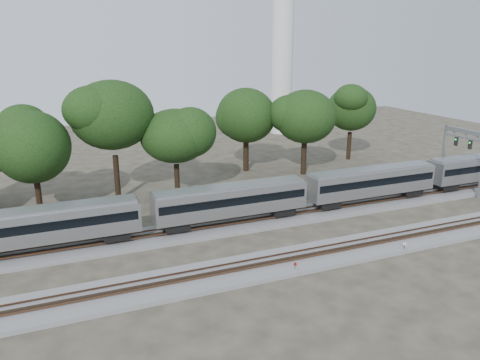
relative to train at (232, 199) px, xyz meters
name	(u,v)px	position (x,y,z in m)	size (l,w,h in m)	color
ground	(260,248)	(0.48, -6.00, -3.11)	(160.00, 160.00, 0.00)	#383328
track_far	(236,224)	(0.48, 0.00, -2.90)	(160.00, 5.00, 0.73)	slate
track_near	(278,263)	(0.48, -10.00, -2.90)	(160.00, 5.00, 0.73)	slate
train	(232,199)	(0.00, 0.00, 0.00)	(86.91, 2.99, 4.41)	#ABADB2
switch_stand_red	(295,266)	(1.14, -11.82, -2.47)	(0.32, 0.07, 0.99)	#512D19
switch_stand_white	(405,246)	(12.55, -12.27, -2.40)	(0.35, 0.11, 1.10)	#512D19
switch_lever	(336,261)	(5.48, -11.50, -2.96)	(0.50, 0.30, 0.30)	#512D19
signal_gantry	(464,147)	(32.19, 0.00, 2.99)	(0.58, 6.88, 8.37)	gray
tree_2	(32,147)	(-19.03, 11.81, 4.83)	(8.09, 8.09, 11.40)	black
tree_3	(112,115)	(-10.00, 13.52, 7.61)	(10.90, 10.90, 15.37)	black
tree_4	(175,136)	(-2.77, 12.11, 4.80)	(8.06, 8.06, 11.36)	black
tree_5	(246,116)	(10.35, 20.58, 5.42)	(8.68, 8.68, 12.24)	black
tree_6	(305,117)	(17.53, 15.45, 5.54)	(8.81, 8.81, 12.42)	black
tree_7	(351,109)	(29.27, 20.69, 5.41)	(8.68, 8.68, 12.23)	black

